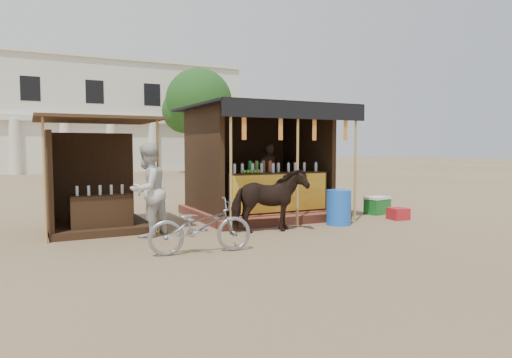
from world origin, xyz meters
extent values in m
plane|color=#846B4C|center=(0.00, 0.00, 0.00)|extent=(120.00, 120.00, 0.00)
cube|color=brown|center=(1.00, 3.50, 0.11)|extent=(3.40, 2.80, 0.22)
cube|color=brown|center=(1.00, 1.95, 0.10)|extent=(3.40, 0.35, 0.20)
cube|color=#321E12|center=(1.00, 2.55, 0.69)|extent=(2.60, 0.55, 0.95)
cube|color=orange|center=(1.00, 2.27, 0.69)|extent=(2.50, 0.02, 0.88)
cube|color=#321E12|center=(1.00, 4.75, 1.47)|extent=(3.00, 0.12, 2.50)
cube|color=#321E12|center=(-0.50, 3.50, 1.47)|extent=(0.12, 2.50, 2.50)
cube|color=#321E12|center=(2.50, 3.50, 1.47)|extent=(0.12, 2.50, 2.50)
cube|color=black|center=(1.00, 3.30, 2.75)|extent=(3.60, 3.60, 0.06)
cube|color=black|center=(1.00, 1.52, 2.57)|extent=(3.60, 0.06, 0.36)
cylinder|color=tan|center=(-0.60, 1.55, 1.38)|extent=(0.06, 0.06, 2.75)
cylinder|color=tan|center=(1.00, 1.55, 1.38)|extent=(0.06, 0.06, 2.75)
cylinder|color=tan|center=(2.60, 1.55, 1.38)|extent=(0.06, 0.06, 2.75)
cube|color=red|center=(-0.30, 1.55, 2.20)|extent=(0.10, 0.02, 0.55)
cube|color=red|center=(0.57, 1.55, 2.20)|extent=(0.10, 0.02, 0.55)
cube|color=red|center=(1.43, 1.55, 2.20)|extent=(0.10, 0.02, 0.55)
cube|color=red|center=(2.30, 1.55, 2.20)|extent=(0.10, 0.02, 0.55)
imported|color=black|center=(1.35, 3.60, 1.04)|extent=(0.62, 0.42, 1.65)
cube|color=#321E12|center=(-3.00, 3.20, 0.07)|extent=(2.00, 2.00, 0.15)
cube|color=#321E12|center=(-3.00, 4.15, 1.05)|extent=(1.90, 0.10, 2.10)
cube|color=#321E12|center=(-3.95, 3.20, 1.05)|extent=(0.10, 1.90, 2.10)
cube|color=#472D19|center=(-3.00, 3.10, 2.35)|extent=(2.40, 2.40, 0.06)
cylinder|color=tan|center=(-4.05, 2.15, 1.18)|extent=(0.05, 0.05, 2.35)
cylinder|color=tan|center=(-1.95, 2.15, 1.18)|extent=(0.05, 0.05, 2.35)
cube|color=#321E12|center=(-3.00, 2.70, 0.40)|extent=(1.20, 0.50, 0.80)
imported|color=black|center=(0.13, 1.28, 0.67)|extent=(1.66, 0.93, 1.34)
imported|color=gray|center=(-1.76, 0.15, 0.46)|extent=(1.80, 0.82, 0.91)
imported|color=beige|center=(-2.20, 2.00, 0.92)|extent=(1.14, 1.10, 1.85)
cylinder|color=blue|center=(2.01, 1.39, 0.40)|extent=(0.61, 0.61, 0.80)
cube|color=#A41B20|center=(3.78, 1.34, 0.14)|extent=(0.46, 0.46, 0.28)
cube|color=#176A24|center=(3.96, 2.30, 0.20)|extent=(0.69, 0.53, 0.40)
cube|color=white|center=(3.96, 2.30, 0.43)|extent=(0.71, 0.55, 0.06)
cube|color=silver|center=(-2.00, 30.00, 4.00)|extent=(26.00, 7.00, 8.00)
cube|color=silver|center=(-2.00, 26.40, 3.70)|extent=(26.00, 0.50, 0.40)
cube|color=silver|center=(-2.00, 26.50, 8.05)|extent=(26.00, 0.30, 0.25)
cylinder|color=silver|center=(-5.00, 26.40, 1.80)|extent=(0.70, 0.70, 3.60)
cylinder|color=silver|center=(-2.00, 26.40, 1.80)|extent=(0.70, 0.70, 3.60)
cylinder|color=silver|center=(1.00, 26.40, 1.80)|extent=(0.70, 0.70, 3.60)
cylinder|color=silver|center=(4.00, 26.40, 1.80)|extent=(0.70, 0.70, 3.60)
cylinder|color=silver|center=(7.00, 26.40, 1.80)|extent=(0.70, 0.70, 3.60)
cylinder|color=silver|center=(10.00, 26.40, 1.80)|extent=(0.70, 0.70, 3.60)
cylinder|color=#382314|center=(6.00, 22.00, 2.00)|extent=(0.50, 0.50, 4.00)
sphere|color=#23551D|center=(6.00, 22.00, 4.80)|extent=(4.40, 4.40, 4.40)
sphere|color=#23551D|center=(5.20, 22.60, 4.20)|extent=(2.99, 2.99, 2.99)
camera|label=1|loc=(-4.32, -7.00, 1.77)|focal=32.00mm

